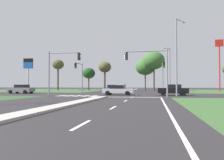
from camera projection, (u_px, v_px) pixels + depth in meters
The scene contains 34 objects.
ground_plane at pixel (114, 95), 32.97m from camera, with size 200.00×200.00×0.00m, color #282628.
grass_verge_far_left at pixel (44, 90), 61.97m from camera, with size 35.00×35.00×0.01m, color #385B2D.
median_island_near at pixel (63, 105), 14.35m from camera, with size 1.20×22.00×0.14m, color #ADA89E.
median_island_far at pixel (131, 90), 57.49m from camera, with size 1.20×36.00×0.14m, color #ADA89E.
lane_dash_near at pixel (81, 125), 7.62m from camera, with size 0.14×2.00×0.01m, color silver.
lane_dash_second at pixel (113, 108), 13.50m from camera, with size 0.14×2.00×0.01m, color silver.
lane_dash_third at pixel (126, 101), 19.38m from camera, with size 0.14×2.00×0.01m, color silver.
lane_dash_fourth at pixel (132, 97), 25.27m from camera, with size 0.14×2.00×0.01m, color silver.
lane_dash_fifth at pixel (136, 95), 31.15m from camera, with size 0.14×2.00×0.01m, color silver.
edge_line_right at pixel (166, 107), 13.99m from camera, with size 0.14×24.00×0.01m, color silver.
stop_bar_near at pixel (135, 97), 25.37m from camera, with size 6.40×0.50×0.01m, color silver.
crosswalk_bar_near at pixel (62, 96), 29.12m from camera, with size 0.70×2.80×0.01m, color silver.
crosswalk_bar_second at pixel (70, 96), 28.90m from camera, with size 0.70×2.80×0.01m, color silver.
crosswalk_bar_third at pixel (78, 96), 28.68m from camera, with size 0.70×2.80×0.01m, color silver.
crosswalk_bar_fourth at pixel (86, 96), 28.45m from camera, with size 0.70×2.80×0.01m, color silver.
crosswalk_bar_fifth at pixel (94, 96), 28.23m from camera, with size 0.70×2.80×0.01m, color silver.
car_teal_near at pixel (112, 89), 42.50m from camera, with size 1.95×4.36×1.53m.
car_black_second at pixel (173, 90), 30.06m from camera, with size 4.20×2.09×1.56m.
car_grey_third at pixel (21, 89), 36.98m from camera, with size 4.37×2.08×1.56m.
car_silver_fourth at pixel (118, 90), 31.26m from camera, with size 4.57×2.02×1.46m.
traffic_signal_near_left at pixel (60, 65), 27.78m from camera, with size 4.52×0.32×5.93m.
traffic_signal_near_right at pixel (151, 64), 25.48m from camera, with size 5.17×0.32×5.82m.
traffic_signal_far_left at pixel (80, 72), 39.69m from camera, with size 0.32×3.91×5.71m.
traffic_signal_far_right at pixel (163, 71), 36.16m from camera, with size 0.32×5.24×5.48m.
street_lamp_second at pixel (177, 53), 28.04m from camera, with size 1.51×1.67×10.31m.
street_lamp_third at pixel (169, 68), 39.68m from camera, with size 1.61×1.34×8.42m.
pedestrian_at_median at pixel (125, 86), 45.83m from camera, with size 0.34×0.34×1.76m.
fastfood_pole_sign at pixel (219, 54), 49.02m from camera, with size 1.80×0.40×12.05m.
fuel_price_totem at pixel (28, 68), 37.93m from camera, with size 1.80×0.24×6.26m.
treeline_near at pixel (58, 65), 64.11m from camera, with size 3.45×3.45×9.24m.
treeline_second at pixel (89, 73), 63.09m from camera, with size 3.76×3.76×6.65m.
treeline_third at pixel (105, 68), 59.78m from camera, with size 3.58×3.58×8.12m.
treeline_fourth at pixel (154, 61), 55.09m from camera, with size 5.52×5.52×10.26m.
treeline_fifth at pixel (145, 67), 57.70m from camera, with size 5.24×5.24×8.69m.
Camera 1 is at (6.07, -2.46, 1.43)m, focal length 33.98 mm.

